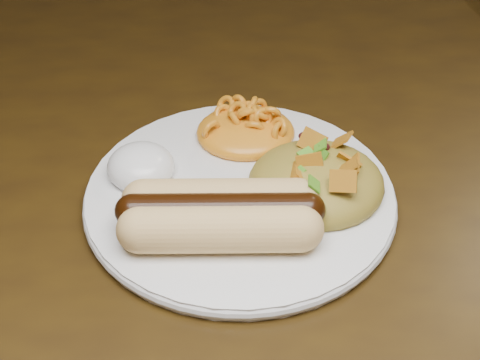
{
  "coord_description": "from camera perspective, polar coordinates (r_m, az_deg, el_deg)",
  "views": [
    {
      "loc": [
        -0.04,
        -0.52,
        1.11
      ],
      "look_at": [
        -0.02,
        -0.12,
        0.77
      ],
      "focal_mm": 55.0,
      "sensor_mm": 36.0,
      "label": 1
    }
  ],
  "objects": [
    {
      "name": "taco_salad",
      "position": [
        0.53,
        6.0,
        0.61
      ],
      "size": [
        0.1,
        0.09,
        0.04
      ],
      "rotation": [
        0.0,
        0.0,
        -0.35
      ],
      "color": "orange",
      "rests_on": "plate"
    },
    {
      "name": "table",
      "position": [
        0.69,
        1.2,
        -1.19
      ],
      "size": [
        1.6,
        0.9,
        0.75
      ],
      "color": "#302008",
      "rests_on": "floor"
    },
    {
      "name": "mac_and_cheese",
      "position": [
        0.58,
        0.44,
        4.61
      ],
      "size": [
        0.09,
        0.09,
        0.03
      ],
      "primitive_type": "ellipsoid",
      "rotation": [
        0.0,
        0.0,
        0.2
      ],
      "color": "orange",
      "rests_on": "plate"
    },
    {
      "name": "plate",
      "position": [
        0.54,
        0.0,
        -1.31
      ],
      "size": [
        0.23,
        0.23,
        0.01
      ],
      "primitive_type": "cylinder",
      "rotation": [
        0.0,
        0.0,
        -0.01
      ],
      "color": "white",
      "rests_on": "table"
    },
    {
      "name": "hotdog",
      "position": [
        0.49,
        -1.53,
        -2.64
      ],
      "size": [
        0.12,
        0.07,
        0.03
      ],
      "rotation": [
        0.0,
        0.0,
        -0.04
      ],
      "color": "#E1C07B",
      "rests_on": "plate"
    },
    {
      "name": "sour_cream",
      "position": [
        0.54,
        -7.76,
        1.62
      ],
      "size": [
        0.06,
        0.06,
        0.03
      ],
      "primitive_type": "ellipsoid",
      "rotation": [
        0.0,
        0.0,
        -0.37
      ],
      "color": "white",
      "rests_on": "plate"
    }
  ]
}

